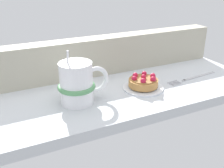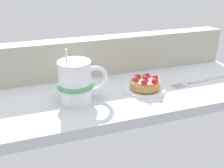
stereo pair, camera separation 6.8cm
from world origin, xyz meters
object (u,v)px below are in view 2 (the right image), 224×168
Objects in this scene: dessert_plate at (145,89)px; raspberry_tart at (145,83)px; coffee_mug at (77,82)px; dessert_fork at (199,81)px.

dessert_plate is 1.69cm from raspberry_tart.
coffee_mug is 35.86cm from dessert_fork.
coffee_mug is 0.74× the size of dessert_fork.
dessert_plate is 0.61× the size of dessert_fork.
raspberry_tart is (0.01, -0.02, 1.69)cm from dessert_plate.
dessert_fork is at bearing -1.22° from dessert_plate.
raspberry_tart reaches higher than dessert_plate.
dessert_plate is at bearing 0.15° from coffee_mug.
dessert_fork is (17.02, -0.36, -0.08)cm from dessert_plate.
raspberry_tart is at bearing 0.08° from coffee_mug.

